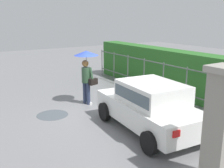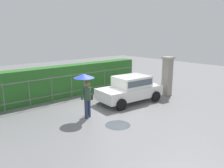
# 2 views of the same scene
# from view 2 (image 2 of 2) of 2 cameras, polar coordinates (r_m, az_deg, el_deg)

# --- Properties ---
(ground_plane) EXTENTS (40.00, 40.00, 0.00)m
(ground_plane) POSITION_cam_2_polar(r_m,az_deg,el_deg) (11.55, -1.33, -6.37)
(ground_plane) COLOR slate
(car) EXTENTS (3.85, 2.12, 1.48)m
(car) POSITION_cam_2_polar(r_m,az_deg,el_deg) (12.53, 4.78, -1.02)
(car) COLOR white
(car) RESTS_ON ground
(pedestrian) EXTENTS (0.93, 0.93, 2.06)m
(pedestrian) POSITION_cam_2_polar(r_m,az_deg,el_deg) (10.05, -6.81, -0.64)
(pedestrian) COLOR #2D3856
(pedestrian) RESTS_ON ground
(gate_pillar) EXTENTS (0.60, 0.60, 2.42)m
(gate_pillar) POSITION_cam_2_polar(r_m,az_deg,el_deg) (14.15, 14.07, 2.07)
(gate_pillar) COLOR gray
(gate_pillar) RESTS_ON ground
(fence_section) EXTENTS (10.01, 0.05, 1.50)m
(fence_section) POSITION_cam_2_polar(r_m,az_deg,el_deg) (13.22, -10.44, -0.35)
(fence_section) COLOR #59605B
(fence_section) RESTS_ON ground
(hedge_row) EXTENTS (10.96, 0.90, 1.90)m
(hedge_row) POSITION_cam_2_polar(r_m,az_deg,el_deg) (13.92, -12.23, 0.76)
(hedge_row) COLOR #2D6B28
(hedge_row) RESTS_ON ground
(puddle_near) EXTENTS (1.08, 1.08, 0.00)m
(puddle_near) POSITION_cam_2_polar(r_m,az_deg,el_deg) (9.60, 1.49, -10.53)
(puddle_near) COLOR #4C545B
(puddle_near) RESTS_ON ground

